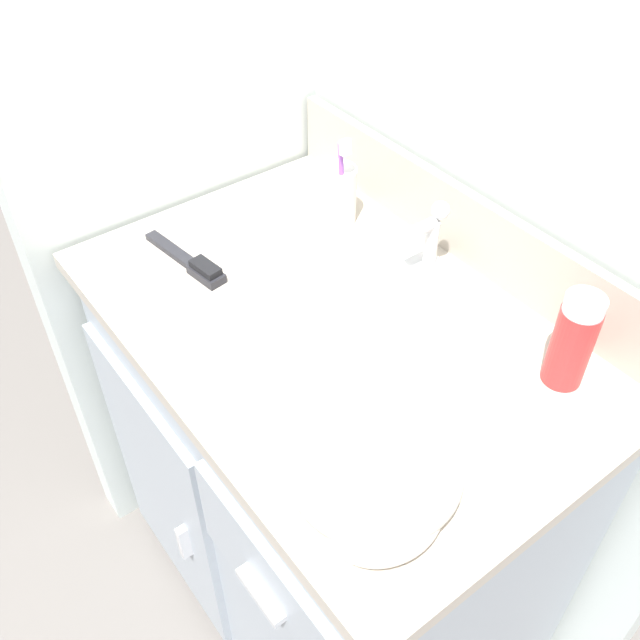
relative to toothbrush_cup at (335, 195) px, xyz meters
name	(u,v)px	position (x,y,z in m)	size (l,w,h in m)	color
ground_plane	(330,578)	(0.22, -0.17, -0.88)	(6.00, 6.00, 0.00)	slate
wall_back	(512,100)	(0.22, 0.17, 0.22)	(1.05, 0.08, 2.20)	silver
wall_left	(162,51)	(-0.27, -0.17, 0.22)	(0.08, 0.65, 2.20)	silver
vanity	(330,471)	(0.22, -0.17, -0.45)	(0.87, 0.59, 0.83)	#9EA8B2
backsplash	(465,226)	(0.22, 0.11, 0.01)	(0.87, 0.02, 0.13)	#B2A899
sink_faucet	(429,251)	(0.22, 0.03, -0.01)	(0.09, 0.09, 0.14)	silver
toothbrush_cup	(335,195)	(0.00, 0.00, 0.00)	(0.08, 0.08, 0.18)	silver
shaving_cream_can	(573,341)	(0.51, 0.02, 0.02)	(0.06, 0.06, 0.15)	red
hairbrush	(193,264)	(-0.03, -0.28, -0.05)	(0.20, 0.05, 0.03)	#232328
hand_towel	(378,479)	(0.50, -0.32, -0.02)	(0.22, 0.22, 0.08)	beige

